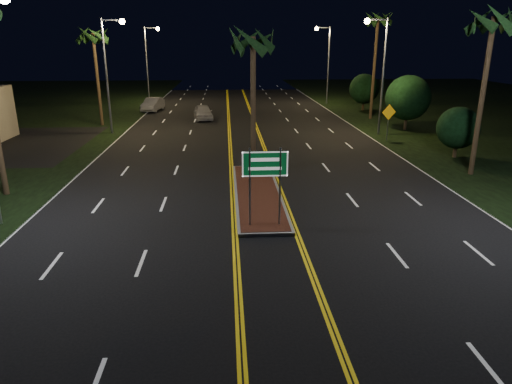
{
  "coord_description": "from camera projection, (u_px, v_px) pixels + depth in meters",
  "views": [
    {
      "loc": [
        -1.48,
        -14.36,
        7.21
      ],
      "look_at": [
        -0.42,
        1.76,
        1.9
      ],
      "focal_mm": 32.0,
      "sensor_mm": 36.0,
      "label": 1
    }
  ],
  "objects": [
    {
      "name": "car_near",
      "position": [
        203.0,
        111.0,
        44.57
      ],
      "size": [
        2.79,
        5.2,
        1.65
      ],
      "primitive_type": "imported",
      "rotation": [
        0.0,
        0.0,
        0.14
      ],
      "color": "#BBBBC1",
      "rests_on": "ground"
    },
    {
      "name": "streetlight_right_mid",
      "position": [
        379.0,
        63.0,
        35.71
      ],
      "size": [
        1.91,
        0.44,
        9.0
      ],
      "color": "gray",
      "rests_on": "ground"
    },
    {
      "name": "ground",
      "position": [
        271.0,
        259.0,
        15.96
      ],
      "size": [
        120.0,
        120.0,
        0.0
      ],
      "primitive_type": "plane",
      "color": "black",
      "rests_on": "ground"
    },
    {
      "name": "warning_sign",
      "position": [
        389.0,
        117.0,
        34.48
      ],
      "size": [
        1.14,
        0.32,
        2.78
      ],
      "rotation": [
        0.0,
        0.0,
        0.25
      ],
      "color": "gray",
      "rests_on": "ground"
    },
    {
      "name": "streetlight_right_far",
      "position": [
        326.0,
        56.0,
        54.67
      ],
      "size": [
        1.91,
        0.44,
        9.0
      ],
      "color": "gray",
      "rests_on": "ground"
    },
    {
      "name": "car_far",
      "position": [
        153.0,
        103.0,
        50.14
      ],
      "size": [
        2.92,
        5.27,
        1.66
      ],
      "primitive_type": "imported",
      "rotation": [
        0.0,
        0.0,
        -0.16
      ],
      "color": "#AAAAB3",
      "rests_on": "ground"
    },
    {
      "name": "median_island",
      "position": [
        258.0,
        194.0,
        22.57
      ],
      "size": [
        2.25,
        10.25,
        0.17
      ],
      "color": "gray",
      "rests_on": "ground"
    },
    {
      "name": "palm_right_far",
      "position": [
        378.0,
        20.0,
        42.34
      ],
      "size": [
        2.4,
        2.4,
        10.3
      ],
      "color": "#382819",
      "rests_on": "ground"
    },
    {
      "name": "palm_median",
      "position": [
        253.0,
        41.0,
        23.64
      ],
      "size": [
        2.4,
        2.4,
        8.3
      ],
      "color": "#382819",
      "rests_on": "ground"
    },
    {
      "name": "shrub_far",
      "position": [
        364.0,
        89.0,
        50.22
      ],
      "size": [
        3.24,
        3.24,
        3.96
      ],
      "color": "#382819",
      "rests_on": "ground"
    },
    {
      "name": "shrub_near",
      "position": [
        458.0,
        128.0,
        29.47
      ],
      "size": [
        2.7,
        2.7,
        3.3
      ],
      "color": "#382819",
      "rests_on": "ground"
    },
    {
      "name": "shrub_mid",
      "position": [
        408.0,
        98.0,
        38.73
      ],
      "size": [
        3.78,
        3.78,
        4.62
      ],
      "color": "#382819",
      "rests_on": "ground"
    },
    {
      "name": "palm_right_near",
      "position": [
        494.0,
        22.0,
        23.65
      ],
      "size": [
        2.4,
        2.4,
        9.3
      ],
      "color": "#382819",
      "rests_on": "ground"
    },
    {
      "name": "highway_sign",
      "position": [
        265.0,
        171.0,
        17.86
      ],
      "size": [
        1.8,
        0.08,
        3.2
      ],
      "color": "gray",
      "rests_on": "ground"
    },
    {
      "name": "streetlight_left_mid",
      "position": [
        110.0,
        63.0,
        36.28
      ],
      "size": [
        1.91,
        0.44,
        9.0
      ],
      "color": "gray",
      "rests_on": "ground"
    },
    {
      "name": "palm_left_far",
      "position": [
        93.0,
        36.0,
        39.28
      ],
      "size": [
        2.4,
        2.4,
        8.8
      ],
      "color": "#382819",
      "rests_on": "ground"
    },
    {
      "name": "streetlight_left_far",
      "position": [
        149.0,
        56.0,
        55.24
      ],
      "size": [
        1.91,
        0.44,
        9.0
      ],
      "color": "gray",
      "rests_on": "ground"
    }
  ]
}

